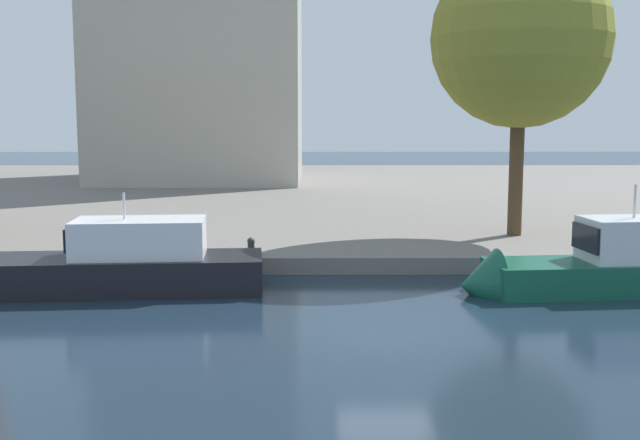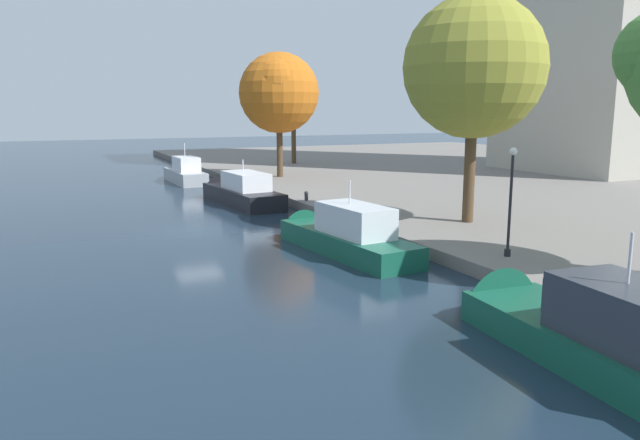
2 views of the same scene
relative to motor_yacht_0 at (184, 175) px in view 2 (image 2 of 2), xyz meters
name	(u,v)px [view 2 (image 2 of 2)]	position (x,y,z in m)	size (l,w,h in m)	color
ground_plane	(198,231)	(23.11, -4.33, -0.64)	(220.00, 220.00, 0.00)	#192838
dock_promenade	(635,190)	(23.11, 30.98, -0.33)	(120.00, 55.00, 0.60)	slate
motor_yacht_0	(184,175)	(0.00, 0.00, 0.00)	(8.93, 2.44, 4.40)	#9EA3A8
motor_yacht_1	(239,194)	(14.36, 0.83, 0.02)	(10.37, 3.46, 4.14)	black
motor_yacht_2	(341,238)	(30.72, 0.71, 0.02)	(10.02, 3.34, 4.32)	#14513D
motor_yacht_3	(596,340)	(45.10, 0.99, 0.02)	(10.72, 3.68, 4.82)	#14513D
mooring_bollard_0	(306,195)	(18.94, 4.09, 0.32)	(0.28, 0.28, 0.66)	#2D2D33
lamp_post	(510,199)	(36.78, 5.47, 2.38)	(0.32, 0.32, 4.54)	black
tree_0	(475,66)	(29.94, 8.86, 8.25)	(7.46, 7.46, 11.97)	#4C3823
tree_2	(279,93)	(4.61, 7.79, 7.44)	(7.14, 7.14, 11.07)	#4C3823
tree_3	(293,104)	(-7.34, 14.05, 6.65)	(4.67, 4.67, 8.81)	#4C3823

